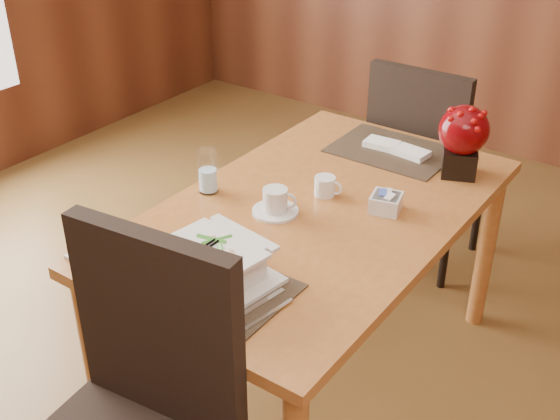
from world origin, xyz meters
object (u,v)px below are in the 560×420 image
Objects in this scene: water_glass at (208,171)px; bread_plate at (101,254)px; far_chair at (424,157)px; sugar_caddy at (386,203)px; soup_setting at (212,267)px; near_chair at (132,420)px; creamer_jug at (325,186)px; berry_decor at (463,136)px; dining_table at (315,232)px; coffee_cup at (275,203)px.

bread_plate is at bearing -90.00° from water_glass.
bread_plate is at bearing 77.10° from far_chair.
far_chair reaches higher than sugar_caddy.
water_glass is 0.62m from sugar_caddy.
near_chair is at bearing -71.49° from soup_setting.
water_glass is 0.41m from creamer_jug.
near_chair is at bearing -98.67° from berry_decor.
soup_setting is 0.63m from creamer_jug.
dining_table is 0.19m from coffee_cup.
creamer_jug is 0.54m from berry_decor.
water_glass is 0.92m from berry_decor.
soup_setting is at bearing -77.91° from coffee_cup.
dining_table is at bearing 58.98° from bread_plate.
water_glass reaches higher than sugar_caddy.
bread_plate is 1.60m from far_chair.
water_glass is at bearing -176.92° from coffee_cup.
berry_decor is 0.27× the size of far_chair.
water_glass reaches higher than creamer_jug.
creamer_jug is 0.87m from far_chair.
berry_decor is (0.32, 0.42, 0.12)m from creamer_jug.
creamer_jug is at bearing -173.75° from sugar_caddy.
soup_setting is 2.22× the size of bread_plate.
berry_decor reaches higher than creamer_jug.
near_chair reaches higher than bread_plate.
bread_plate is at bearing 137.21° from near_chair.
soup_setting reaches higher than coffee_cup.
far_chair is (0.07, 1.04, -0.22)m from coffee_cup.
bread_plate is 0.15× the size of far_chair.
dining_table is 15.86× the size of creamer_jug.
berry_decor is at bearing 59.65° from bread_plate.
soup_setting reaches higher than bread_plate.
far_chair is (-0.02, 0.94, -0.09)m from dining_table.
soup_setting is at bearing 90.59° from far_chair.
creamer_jug is at bearing 71.19° from coffee_cup.
bread_plate is (-0.35, -0.71, -0.03)m from creamer_jug.
berry_decor is at bearing 83.18° from soup_setting.
soup_setting reaches higher than dining_table.
berry_decor reaches higher than far_chair.
soup_setting is (-0.00, -0.53, 0.16)m from dining_table.
coffee_cup is 0.16× the size of far_chair.
coffee_cup reaches higher than dining_table.
dining_table is at bearing -119.54° from berry_decor.
creamer_jug reaches higher than sugar_caddy.
coffee_cup is 0.14× the size of near_chair.
far_chair is (-0.02, 1.47, -0.25)m from soup_setting.
coffee_cup is 1.60× the size of sugar_caddy.
near_chair reaches higher than dining_table.
coffee_cup is 1.00× the size of bread_plate.
dining_table is 0.94m from near_chair.
soup_setting is 0.34× the size of far_chair.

